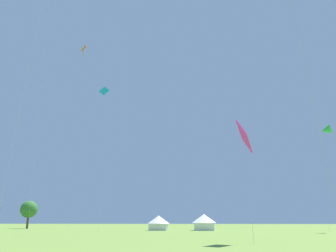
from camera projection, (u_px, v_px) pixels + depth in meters
kite_magenta_diamond at (244, 136)px, 27.81m from camera, size 1.25×3.79×9.68m
kite_orange_diamond at (83, 53)px, 71.88m from camera, size 1.70×2.45×37.90m
kite_green_delta at (326, 130)px, 55.69m from camera, size 3.13×2.86×16.89m
kite_cyan_diamond at (104, 95)px, 50.59m from camera, size 1.66×2.01×21.09m
festival_tent_right at (159, 222)px, 60.43m from camera, size 3.90×3.90×2.53m
festival_tent_left at (204, 221)px, 59.64m from camera, size 4.26×4.26×2.77m
tree_distant_left at (29, 209)px, 75.68m from camera, size 3.70×3.70×5.95m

